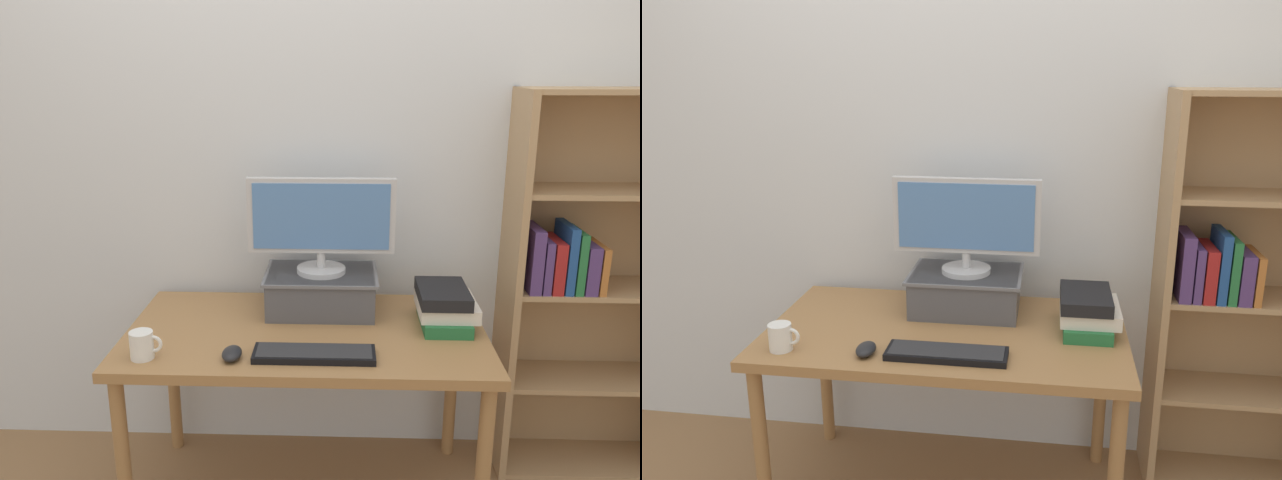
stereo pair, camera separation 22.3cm
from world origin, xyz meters
TOP-DOWN VIEW (x-y plane):
  - back_wall at (0.00, 0.44)m, footprint 7.00×0.08m
  - desk at (0.00, 0.00)m, footprint 1.29×0.72m
  - bookshelf_unit at (1.10, 0.29)m, footprint 0.71×0.28m
  - riser_box at (0.05, 0.19)m, footprint 0.43×0.31m
  - computer_monitor at (0.05, 0.19)m, footprint 0.55×0.19m
  - keyboard at (0.04, -0.22)m, footprint 0.40×0.12m
  - computer_mouse at (-0.23, -0.24)m, footprint 0.06×0.10m
  - book_stack at (0.50, 0.07)m, footprint 0.21×0.27m
  - coffee_mug at (-0.52, -0.25)m, footprint 0.11×0.08m

SIDE VIEW (x-z plane):
  - desk at x=0.00m, z-range 0.28..0.99m
  - keyboard at x=0.04m, z-range 0.71..0.73m
  - computer_mouse at x=-0.23m, z-range 0.71..0.74m
  - coffee_mug at x=-0.52m, z-range 0.71..0.80m
  - book_stack at x=0.50m, z-range 0.71..0.85m
  - riser_box at x=0.05m, z-range 0.71..0.87m
  - bookshelf_unit at x=1.10m, z-range 0.02..1.57m
  - computer_monitor at x=0.05m, z-range 0.88..1.24m
  - back_wall at x=0.00m, z-range 0.00..2.60m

